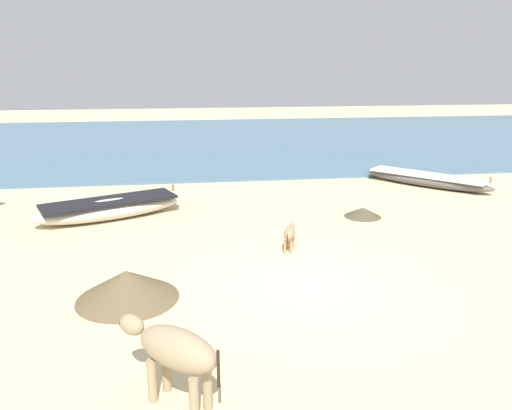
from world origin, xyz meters
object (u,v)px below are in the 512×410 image
Objects in this scene: cow_adult_dun at (174,350)px; calf_near_tan at (290,234)px; fishing_boat_0 at (427,180)px; fishing_boat_1 at (110,208)px.

cow_adult_dun is 1.67× the size of calf_near_tan.
cow_adult_dun reaches higher than calf_near_tan.
fishing_boat_1 reaches higher than fishing_boat_0.
cow_adult_dun is at bearing -100.15° from fishing_boat_1.
fishing_boat_0 is 0.92× the size of fishing_boat_1.
fishing_boat_1 is 8.43m from cow_adult_dun.
fishing_boat_0 is 2.73× the size of cow_adult_dun.
fishing_boat_1 reaches higher than calf_near_tan.
fishing_boat_1 is at bearing 75.21° from calf_near_tan.
fishing_boat_0 reaches higher than calf_near_tan.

